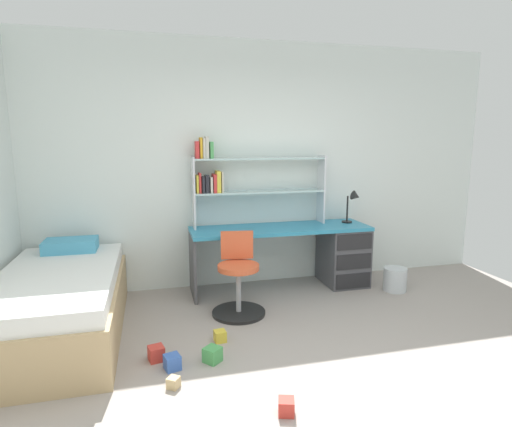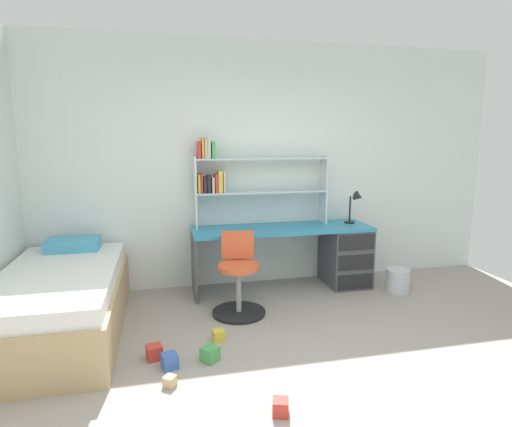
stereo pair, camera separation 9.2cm
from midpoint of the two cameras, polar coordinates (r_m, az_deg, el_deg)
ground_plane at (r=3.06m, az=11.54°, el=-23.58°), size 5.95×5.73×0.02m
room_shell at (r=3.54m, az=-14.90°, el=4.98°), size 5.95×5.73×2.77m
desk at (r=4.91m, az=10.19°, el=-5.07°), size 2.01×0.58×0.72m
bookshelf_hutch at (r=4.64m, az=-1.19°, el=5.01°), size 1.51×0.22×1.00m
desk_lamp at (r=4.97m, az=14.12°, el=1.57°), size 0.20×0.17×0.38m
swivel_chair at (r=4.10m, az=-1.76°, el=-9.39°), size 0.52×0.52×0.79m
bed_platform at (r=4.04m, az=-24.62°, el=-11.00°), size 1.00×1.93×0.69m
waste_bin at (r=4.98m, az=19.34°, el=-8.64°), size 0.26×0.26×0.26m
toy_block_yellow_0 at (r=3.67m, az=-4.39°, el=-16.34°), size 0.10×0.10×0.09m
toy_block_blue_1 at (r=3.33m, az=-10.92°, el=-19.24°), size 0.14×0.14×0.11m
toy_block_red_2 at (r=2.84m, az=4.41°, el=-24.93°), size 0.12×0.12×0.10m
toy_block_green_3 at (r=3.38m, az=-5.51°, el=-18.62°), size 0.16×0.16×0.12m
toy_block_natural_4 at (r=3.14m, az=-10.85°, el=-21.65°), size 0.10×0.10×0.08m
toy_block_red_5 at (r=3.47m, az=-12.98°, el=-18.03°), size 0.14×0.14×0.11m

